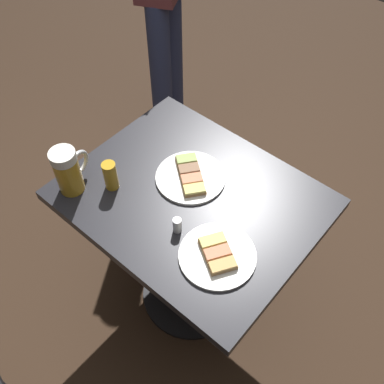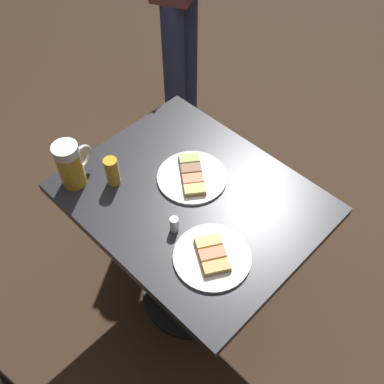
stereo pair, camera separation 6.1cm
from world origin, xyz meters
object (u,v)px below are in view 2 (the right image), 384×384
(beer_glass_small, at_px, (112,171))
(salt_shaker, at_px, (174,224))
(beer_mug, at_px, (71,164))
(plate_near, at_px, (192,176))
(plate_far, at_px, (212,256))

(beer_glass_small, xyz_separation_m, salt_shaker, (-0.28, -0.01, -0.03))
(beer_mug, distance_m, beer_glass_small, 0.13)
(plate_near, height_order, plate_far, same)
(plate_near, bearing_deg, salt_shaker, 120.05)
(salt_shaker, bearing_deg, beer_glass_small, 1.83)
(beer_glass_small, bearing_deg, plate_near, -131.71)
(plate_far, relative_size, salt_shaker, 4.25)
(plate_far, bearing_deg, salt_shaker, 2.73)
(beer_glass_small, bearing_deg, salt_shaker, -178.17)
(plate_far, distance_m, salt_shaker, 0.15)
(beer_mug, bearing_deg, salt_shaker, -165.67)
(plate_far, relative_size, beer_glass_small, 2.18)
(beer_mug, distance_m, salt_shaker, 0.40)
(plate_far, bearing_deg, beer_glass_small, 2.14)
(plate_near, distance_m, beer_mug, 0.40)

